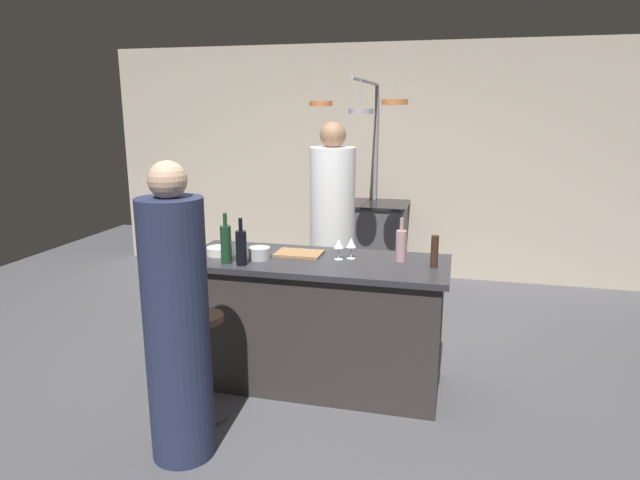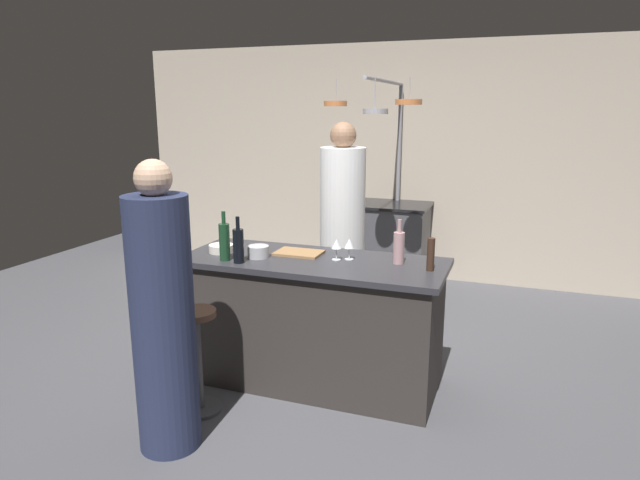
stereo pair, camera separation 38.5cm
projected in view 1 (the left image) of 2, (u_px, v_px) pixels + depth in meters
ground_plane at (315, 381)px, 3.95m from camera, size 9.00×9.00×0.00m
back_wall at (377, 162)px, 6.34m from camera, size 6.40×0.16×2.60m
kitchen_island at (315, 321)px, 3.84m from camera, size 1.80×0.72×0.90m
stove_range at (370, 242)px, 6.16m from camera, size 0.80×0.64×0.89m
chef at (332, 237)px, 4.70m from camera, size 0.38×0.38×1.79m
bar_stool_left at (204, 361)px, 3.40m from camera, size 0.28×0.28×0.68m
guest_left at (177, 326)px, 2.95m from camera, size 0.35×0.35×1.64m
overhead_pot_rack at (367, 132)px, 5.36m from camera, size 0.86×1.48×2.17m
potted_plant at (175, 279)px, 5.32m from camera, size 0.36×0.36×0.52m
cutting_board at (299, 253)px, 3.86m from camera, size 0.32×0.22×0.02m
pepper_mill at (435, 252)px, 3.53m from camera, size 0.05×0.05×0.21m
wine_bottle_dark at (241, 247)px, 3.58m from camera, size 0.07×0.07×0.31m
wine_bottle_green at (226, 243)px, 3.63m from camera, size 0.07×0.07×0.33m
wine_bottle_rose at (401, 245)px, 3.67m from camera, size 0.07×0.07×0.29m
wine_glass_near_right_guest at (351, 244)px, 3.73m from camera, size 0.07×0.07×0.15m
wine_glass_near_left_guest at (339, 244)px, 3.71m from camera, size 0.07×0.07×0.15m
mixing_bowl_ceramic at (219, 251)px, 3.85m from camera, size 0.17×0.17×0.06m
mixing_bowl_steel at (259, 253)px, 3.74m from camera, size 0.15×0.15×0.08m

